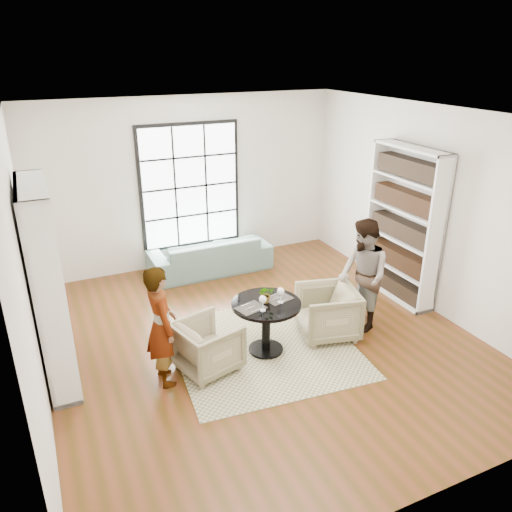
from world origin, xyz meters
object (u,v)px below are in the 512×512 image
person_left (161,326)px  wine_glass_left (263,300)px  person_right (363,276)px  armchair_left (208,346)px  armchair_right (327,312)px  flower_centerpiece (266,294)px  pedestal_table (266,316)px  wine_glass_right (281,292)px  sofa (210,254)px

person_left → wine_glass_left: person_left is taller
person_right → wine_glass_left: person_right is taller
person_left → person_right: person_right is taller
person_right → wine_glass_left: size_ratio=7.84×
armchair_left → armchair_right: bearing=-103.3°
armchair_right → flower_centerpiece: size_ratio=3.48×
pedestal_table → armchair_right: size_ratio=1.15×
person_right → wine_glass_right: 1.33m
wine_glass_right → armchair_left: bearing=179.2°
sofa → flower_centerpiece: bearing=85.5°
pedestal_table → sofa: 2.75m
pedestal_table → armchair_right: pedestal_table is taller
armchair_left → person_left: person_left is taller
wine_glass_right → armchair_right: bearing=6.0°
armchair_left → armchair_right: size_ratio=0.92×
sofa → person_right: 3.05m
pedestal_table → person_right: (1.49, 0.01, 0.28)m
armchair_left → person_right: person_right is taller
pedestal_table → person_left: (-1.37, -0.05, 0.23)m
person_left → person_right: bearing=-89.9°
sofa → person_left: 3.24m
armchair_right → wine_glass_right: 0.93m
person_right → wine_glass_right: (-1.32, -0.08, 0.06)m
pedestal_table → wine_glass_left: bearing=-128.1°
armchair_right → person_left: 2.35m
sofa → armchair_left: bearing=69.5°
wine_glass_left → flower_centerpiece: (0.13, 0.18, -0.04)m
sofa → flower_centerpiece: size_ratio=9.55×
sofa → person_left: person_left is taller
person_right → pedestal_table: bearing=-79.1°
flower_centerpiece → person_right: bearing=-0.4°
pedestal_table → person_left: 1.39m
wine_glass_right → flower_centerpiece: bearing=151.0°
person_right → wine_glass_left: (-1.62, -0.18, 0.06)m
wine_glass_left → wine_glass_right: (0.30, 0.09, 0.00)m
person_left → person_right: 2.87m
armchair_right → person_left: (-2.32, -0.07, 0.39)m
wine_glass_left → wine_glass_right: size_ratio=0.98×
pedestal_table → armchair_right: (0.94, 0.01, -0.17)m
armchair_left → person_left: (-0.55, 0.00, 0.42)m
armchair_left → person_left: bearing=74.5°
person_left → wine_glass_right: person_left is taller
pedestal_table → armchair_right: 0.96m
person_left → wine_glass_right: (1.54, -0.01, 0.12)m
pedestal_table → person_right: person_right is taller
armchair_left → wine_glass_left: wine_glass_left is taller
pedestal_table → person_left: person_left is taller
armchair_right → wine_glass_left: (-1.07, -0.18, 0.51)m
sofa → wine_glass_right: bearing=89.0°
armchair_left → flower_centerpiece: bearing=-100.2°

